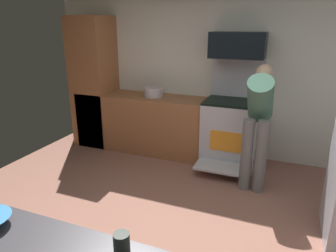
% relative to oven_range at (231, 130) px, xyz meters
% --- Properties ---
extents(ground_plane, '(5.20, 4.80, 0.02)m').
position_rel_oven_range_xyz_m(ground_plane, '(-0.41, -1.97, -0.52)').
color(ground_plane, '#8D5B4C').
extents(wall_back, '(5.20, 0.12, 2.60)m').
position_rel_oven_range_xyz_m(wall_back, '(-0.41, 0.37, 0.79)').
color(wall_back, silver).
rests_on(wall_back, ground).
extents(lower_cabinet_run, '(2.40, 0.60, 0.90)m').
position_rel_oven_range_xyz_m(lower_cabinet_run, '(-1.31, 0.01, -0.06)').
color(lower_cabinet_run, '#965C37').
rests_on(lower_cabinet_run, ground).
extents(cabinet_column, '(0.60, 0.60, 2.10)m').
position_rel_oven_range_xyz_m(cabinet_column, '(-2.31, 0.01, 0.54)').
color(cabinet_column, '#965C37').
rests_on(cabinet_column, ground).
extents(oven_range, '(0.76, 1.00, 1.53)m').
position_rel_oven_range_xyz_m(oven_range, '(0.00, 0.00, 0.00)').
color(oven_range, '#B7B7BF').
rests_on(oven_range, ground).
extents(microwave, '(0.74, 0.38, 0.35)m').
position_rel_oven_range_xyz_m(microwave, '(0.00, 0.09, 1.19)').
color(microwave, black).
rests_on(microwave, oven_range).
extents(person_cook, '(0.31, 0.60, 1.51)m').
position_rel_oven_range_xyz_m(person_cook, '(0.41, -0.57, 0.39)').
color(person_cook, slate).
rests_on(person_cook, ground).
extents(mug_coffee, '(0.08, 0.08, 0.10)m').
position_rel_oven_range_xyz_m(mug_coffee, '(0.02, -3.15, 0.44)').
color(mug_coffee, black).
rests_on(mug_coffee, counter_island).
extents(stock_pot, '(0.29, 0.29, 0.14)m').
position_rel_oven_range_xyz_m(stock_pot, '(-1.23, 0.01, 0.46)').
color(stock_pot, '#C0B5BC').
rests_on(stock_pot, lower_cabinet_run).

